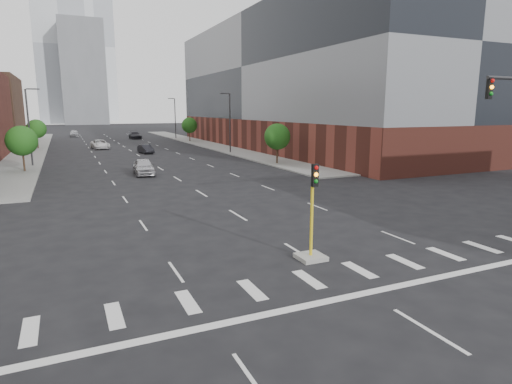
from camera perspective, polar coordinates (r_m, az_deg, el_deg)
ground at (r=13.83m, az=28.32°, el=-19.62°), size 400.00×400.00×0.00m
sidewalk_left_far at (r=81.37m, az=-27.77°, el=5.07°), size 5.00×92.00×0.15m
sidewalk_right_far at (r=84.93m, az=-7.07°, el=6.45°), size 5.00×92.00×0.15m
building_right_main at (r=77.77m, az=6.53°, el=14.10°), size 24.00×70.00×22.00m
tower_left at (r=228.69m, az=-24.63°, el=17.18°), size 22.00×22.00×70.00m
tower_right at (r=269.73m, az=-20.70°, el=17.44°), size 20.00×20.00×80.00m
tower_mid at (r=207.73m, az=-22.07°, el=14.47°), size 18.00×18.00×44.00m
median_traffic_signal at (r=19.59m, az=7.41°, el=-6.22°), size 1.20×1.20×4.40m
streetlight_right_a at (r=66.19m, az=-3.57°, el=9.51°), size 1.60×0.22×9.07m
streetlight_right_b at (r=99.71m, az=-10.78°, el=9.85°), size 1.60×0.22×9.07m
streetlight_left at (r=57.07m, az=-27.96°, el=8.02°), size 1.60×0.22×9.07m
tree_left_near at (r=52.20m, az=-28.78°, el=6.00°), size 3.20×3.20×4.85m
tree_left_far at (r=82.11m, az=-27.24°, el=7.49°), size 3.20×3.20×4.85m
tree_right_near at (r=52.76m, az=2.85°, el=7.38°), size 3.20×3.20×4.85m
tree_right_far at (r=90.21m, az=-8.87°, el=8.78°), size 3.20×3.20×4.85m
car_near_left at (r=45.99m, az=-14.74°, el=3.29°), size 2.27×5.02×1.67m
car_mid_right at (r=68.21m, az=-14.50°, el=5.58°), size 2.03×4.28×1.36m
car_far_left at (r=78.32m, az=-20.07°, el=6.00°), size 3.01×5.74×1.54m
car_deep_right at (r=102.02m, az=-15.82°, el=7.29°), size 2.38×5.65×1.63m
car_distant at (r=115.16m, az=-23.08°, el=7.22°), size 1.99×4.85×1.65m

